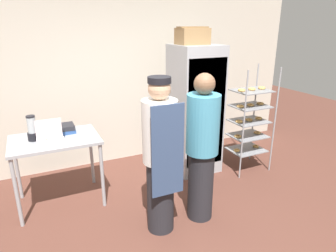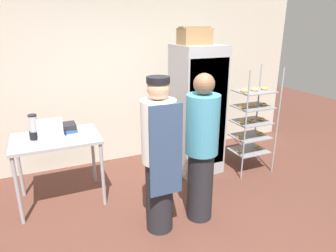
# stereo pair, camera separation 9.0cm
# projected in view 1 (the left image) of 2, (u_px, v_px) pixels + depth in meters

# --- Properties ---
(ground_plane) EXTENTS (14.00, 14.00, 0.00)m
(ground_plane) POSITION_uv_depth(u_px,v_px,m) (194.00, 241.00, 3.22)
(ground_plane) COLOR brown
(back_wall) EXTENTS (6.40, 0.12, 2.83)m
(back_wall) POSITION_uv_depth(u_px,v_px,m) (122.00, 76.00, 4.84)
(back_wall) COLOR beige
(back_wall) RESTS_ON ground_plane
(refrigerator) EXTENTS (0.66, 0.70, 1.93)m
(refrigerator) POSITION_uv_depth(u_px,v_px,m) (195.00, 110.00, 4.56)
(refrigerator) COLOR #9EA0A5
(refrigerator) RESTS_ON ground_plane
(baking_rack) EXTENTS (0.61, 0.49, 1.63)m
(baking_rack) POSITION_uv_depth(u_px,v_px,m) (249.00, 120.00, 4.59)
(baking_rack) COLOR #93969B
(baking_rack) RESTS_ON ground_plane
(prep_counter) EXTENTS (1.04, 0.73, 0.89)m
(prep_counter) POSITION_uv_depth(u_px,v_px,m) (55.00, 146.00, 3.68)
(prep_counter) COLOR #9EA0A5
(prep_counter) RESTS_ON ground_plane
(donut_box) EXTENTS (0.30, 0.23, 0.27)m
(donut_box) POSITION_uv_depth(u_px,v_px,m) (51.00, 140.00, 3.46)
(donut_box) COLOR silver
(donut_box) RESTS_ON prep_counter
(blender_pitcher) EXTENTS (0.13, 0.13, 0.31)m
(blender_pitcher) POSITION_uv_depth(u_px,v_px,m) (32.00, 129.00, 3.55)
(blender_pitcher) COLOR black
(blender_pitcher) RESTS_ON prep_counter
(binder_stack) EXTENTS (0.28, 0.25, 0.10)m
(binder_stack) POSITION_uv_depth(u_px,v_px,m) (63.00, 129.00, 3.82)
(binder_stack) COLOR #2D5193
(binder_stack) RESTS_ON prep_counter
(cardboard_storage_box) EXTENTS (0.44, 0.31, 0.24)m
(cardboard_storage_box) POSITION_uv_depth(u_px,v_px,m) (192.00, 36.00, 4.22)
(cardboard_storage_box) COLOR #937047
(cardboard_storage_box) RESTS_ON refrigerator
(person_baker) EXTENTS (0.37, 0.38, 1.73)m
(person_baker) POSITION_uv_depth(u_px,v_px,m) (160.00, 156.00, 3.14)
(person_baker) COLOR #232328
(person_baker) RESTS_ON ground_plane
(person_customer) EXTENTS (0.37, 0.37, 1.73)m
(person_customer) POSITION_uv_depth(u_px,v_px,m) (202.00, 149.00, 3.36)
(person_customer) COLOR #232328
(person_customer) RESTS_ON ground_plane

